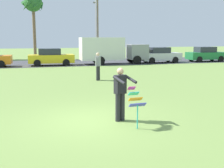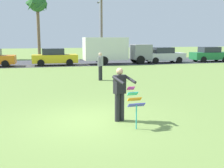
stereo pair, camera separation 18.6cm
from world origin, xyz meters
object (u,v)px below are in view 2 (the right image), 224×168
object	(u,v)px
kite_held	(134,101)
parked_truck_grey_van	(113,50)
streetlight_pole	(100,26)
person_kite_flyer	(120,92)
parked_car_green	(210,55)
palm_tree_right_near	(37,5)
parked_car_yellow	(55,57)
person_walker_near	(100,65)
parked_car_silver	(164,55)

from	to	relation	value
kite_held	parked_truck_grey_van	distance (m)	20.14
streetlight_pole	kite_held	bearing A→B (deg)	-99.66
person_kite_flyer	streetlight_pole	size ratio (longest dim) A/B	0.25
parked_truck_grey_van	streetlight_pole	world-z (taller)	streetlight_pole
person_kite_flyer	parked_car_green	distance (m)	24.41
parked_truck_grey_van	palm_tree_right_near	bearing A→B (deg)	130.86
parked_car_yellow	kite_held	bearing A→B (deg)	-86.03
parked_truck_grey_van	streetlight_pole	size ratio (longest dim) A/B	0.96
person_kite_flyer	parked_car_yellow	size ratio (longest dim) A/B	0.41
palm_tree_right_near	person_walker_near	distance (m)	19.57
parked_car_green	streetlight_pole	distance (m)	13.23
parked_car_yellow	parked_car_silver	distance (m)	11.14
palm_tree_right_near	parked_car_green	bearing A→B (deg)	-24.66
person_walker_near	parked_car_green	bearing A→B (deg)	35.60
parked_car_green	streetlight_pole	bearing A→B (deg)	145.94
streetlight_pole	person_walker_near	size ratio (longest dim) A/B	4.05
parked_car_silver	palm_tree_right_near	distance (m)	15.99
parked_truck_grey_van	parked_car_silver	size ratio (longest dim) A/B	1.59
parked_car_yellow	streetlight_pole	bearing A→B (deg)	50.47
kite_held	palm_tree_right_near	distance (m)	28.56
person_kite_flyer	palm_tree_right_near	xyz separation A→B (m)	(-2.51, 27.15, 5.36)
kite_held	parked_car_yellow	world-z (taller)	parked_car_yellow
parked_car_green	palm_tree_right_near	xyz separation A→B (m)	(-17.95, 8.24, 5.54)
kite_held	person_walker_near	size ratio (longest dim) A/B	0.69
parked_car_green	kite_held	bearing A→B (deg)	-127.71
kite_held	streetlight_pole	size ratio (longest dim) A/B	0.17
parked_truck_grey_van	parked_car_green	bearing A→B (deg)	-0.00
kite_held	parked_car_green	distance (m)	24.84
kite_held	streetlight_pole	xyz separation A→B (m)	(4.57, 26.84, 3.18)
parked_car_green	palm_tree_right_near	size ratio (longest dim) A/B	0.55
kite_held	parked_car_yellow	size ratio (longest dim) A/B	0.28
parked_car_silver	parked_car_green	bearing A→B (deg)	0.00
palm_tree_right_near	streetlight_pole	bearing A→B (deg)	-8.20
palm_tree_right_near	person_walker_near	world-z (taller)	palm_tree_right_near
parked_car_silver	parked_truck_grey_van	bearing A→B (deg)	180.00
parked_car_green	palm_tree_right_near	world-z (taller)	palm_tree_right_near
parked_car_silver	parked_car_green	distance (m)	5.42
person_kite_flyer	parked_truck_grey_van	distance (m)	19.47
kite_held	parked_truck_grey_van	world-z (taller)	parked_truck_grey_van
parked_car_silver	person_walker_near	size ratio (longest dim) A/B	2.44
parked_car_silver	person_kite_flyer	bearing A→B (deg)	-117.92
parked_truck_grey_van	streetlight_pole	distance (m)	7.64
parked_car_green	streetlight_pole	xyz separation A→B (m)	(-10.63, 7.19, 3.22)
kite_held	streetlight_pole	bearing A→B (deg)	80.34
streetlight_pole	parked_car_green	bearing A→B (deg)	-34.06
parked_truck_grey_van	parked_car_green	distance (m)	10.84
parked_car_silver	parked_car_yellow	bearing A→B (deg)	180.00
kite_held	person_walker_near	world-z (taller)	person_walker_near
kite_held	person_kite_flyer	bearing A→B (deg)	108.02
kite_held	parked_car_green	world-z (taller)	parked_car_green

